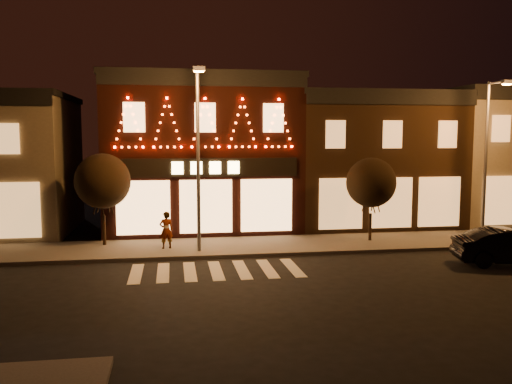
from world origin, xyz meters
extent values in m
plane|color=black|center=(0.00, 0.00, 0.00)|extent=(120.00, 120.00, 0.00)
cube|color=#47423D|center=(2.00, 8.00, 0.07)|extent=(44.00, 4.00, 0.15)
cube|color=black|center=(0.00, 14.00, 4.00)|extent=(10.00, 8.00, 8.00)
cube|color=black|center=(0.00, 14.00, 8.15)|extent=(10.20, 8.20, 0.30)
cube|color=black|center=(0.00, 9.95, 7.75)|extent=(10.00, 0.25, 0.50)
cube|color=black|center=(0.00, 9.90, 3.60)|extent=(9.00, 0.15, 0.90)
cube|color=#FFD87F|center=(0.00, 9.80, 3.60)|extent=(3.40, 0.08, 0.60)
cube|color=#342112|center=(9.50, 14.00, 3.60)|extent=(9.00, 8.00, 7.20)
cube|color=black|center=(9.50, 14.00, 7.35)|extent=(9.20, 8.20, 0.30)
cube|color=black|center=(9.50, 9.95, 6.95)|extent=(9.00, 0.25, 0.50)
cube|color=#6F654F|center=(18.50, 14.00, 3.75)|extent=(9.00, 8.00, 7.50)
cube|color=black|center=(18.50, 14.00, 7.65)|extent=(9.20, 8.20, 0.30)
cylinder|color=#59595E|center=(-0.50, 6.99, 4.03)|extent=(0.16, 0.16, 7.75)
cylinder|color=#59595E|center=(-0.50, 6.22, 7.81)|extent=(0.10, 1.55, 0.10)
cube|color=#59595E|center=(-0.50, 5.44, 7.76)|extent=(0.49, 0.27, 0.17)
cube|color=orange|center=(-0.50, 5.44, 7.65)|extent=(0.37, 0.20, 0.05)
cylinder|color=#59595E|center=(13.12, 7.41, 3.89)|extent=(0.15, 0.15, 7.49)
cylinder|color=#59595E|center=(13.08, 6.66, 7.54)|extent=(0.17, 1.50, 0.09)
cube|color=#59595E|center=(13.04, 5.92, 7.50)|extent=(0.48, 0.28, 0.17)
cube|color=orange|center=(13.04, 5.92, 7.39)|extent=(0.36, 0.20, 0.05)
cylinder|color=black|center=(-4.73, 8.96, 0.84)|extent=(0.16, 0.16, 1.37)
sphere|color=black|center=(-4.73, 8.96, 3.09)|extent=(2.51, 2.51, 2.51)
cylinder|color=black|center=(7.72, 8.13, 0.80)|extent=(0.14, 0.14, 1.29)
sphere|color=black|center=(7.72, 8.13, 2.92)|extent=(2.37, 2.37, 2.37)
imported|color=black|center=(11.72, 3.11, 0.73)|extent=(4.62, 2.37, 1.45)
imported|color=gray|center=(-1.91, 7.71, 0.98)|extent=(0.68, 0.52, 1.66)
camera|label=1|loc=(-1.60, -16.17, 5.16)|focal=37.82mm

